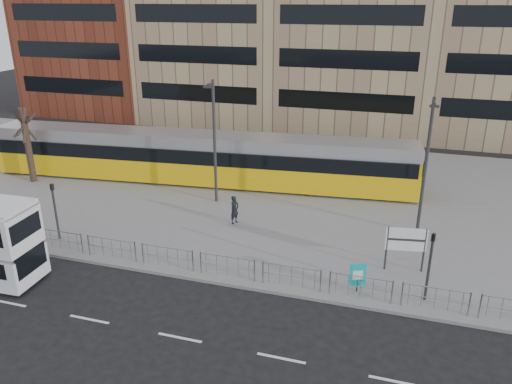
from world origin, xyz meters
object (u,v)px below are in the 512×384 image
(station_sign, at_px, (406,241))
(lamp_post_east, at_px, (426,162))
(traffic_light_west, at_px, (54,204))
(pedestrian, at_px, (235,210))
(ad_panel, at_px, (358,275))
(traffic_light_east, at_px, (430,258))
(lamp_post_west, at_px, (214,137))
(bare_tree, at_px, (21,104))
(tram, at_px, (198,158))

(station_sign, xyz_separation_m, lamp_post_east, (0.63, 4.35, 2.58))
(lamp_post_east, bearing_deg, station_sign, -98.18)
(traffic_light_west, distance_m, lamp_post_east, 19.40)
(lamp_post_east, bearing_deg, pedestrian, -170.31)
(ad_panel, bearing_deg, lamp_post_east, 46.79)
(traffic_light_east, relative_size, lamp_post_west, 0.41)
(pedestrian, distance_m, traffic_light_west, 9.54)
(traffic_light_west, bearing_deg, bare_tree, 146.10)
(tram, relative_size, station_sign, 13.56)
(lamp_post_west, bearing_deg, station_sign, -25.07)
(lamp_post_west, bearing_deg, pedestrian, -51.11)
(station_sign, xyz_separation_m, traffic_light_west, (-17.61, -1.92, 0.48))
(lamp_post_east, distance_m, bare_tree, 25.75)
(pedestrian, xyz_separation_m, traffic_light_east, (10.28, -4.93, 1.16))
(lamp_post_west, height_order, lamp_post_east, lamp_post_west)
(tram, xyz_separation_m, lamp_post_east, (14.60, -4.10, 2.35))
(tram, height_order, traffic_light_east, tram)
(station_sign, relative_size, bare_tree, 0.30)
(tram, bearing_deg, lamp_post_east, -21.20)
(tram, bearing_deg, bare_tree, -168.93)
(traffic_light_east, bearing_deg, tram, 161.69)
(station_sign, bearing_deg, traffic_light_east, -76.38)
(pedestrian, height_order, traffic_light_west, traffic_light_west)
(traffic_light_east, relative_size, lamp_post_east, 0.42)
(station_sign, xyz_separation_m, ad_panel, (-1.88, -2.47, -0.72))
(traffic_light_west, xyz_separation_m, traffic_light_east, (18.57, -0.35, 0.00))
(traffic_light_east, relative_size, bare_tree, 0.42)
(station_sign, bearing_deg, traffic_light_west, 176.86)
(tram, distance_m, station_sign, 16.33)
(lamp_post_west, bearing_deg, traffic_light_east, -31.53)
(tram, xyz_separation_m, pedestrian, (4.66, -5.79, -0.91))
(tram, height_order, lamp_post_east, lamp_post_east)
(tram, distance_m, ad_panel, 16.32)
(traffic_light_west, relative_size, bare_tree, 0.42)
(pedestrian, xyz_separation_m, lamp_post_west, (-2.20, 2.73, 3.34))
(tram, distance_m, traffic_light_east, 18.39)
(ad_panel, relative_size, lamp_post_east, 0.18)
(traffic_light_east, bearing_deg, pedestrian, 171.75)
(station_sign, relative_size, lamp_post_east, 0.29)
(traffic_light_west, relative_size, lamp_post_west, 0.41)
(traffic_light_west, relative_size, traffic_light_east, 1.00)
(station_sign, bearing_deg, lamp_post_west, 145.57)
(bare_tree, bearing_deg, lamp_post_west, 1.06)
(ad_panel, relative_size, lamp_post_west, 0.18)
(pedestrian, bearing_deg, bare_tree, 104.39)
(pedestrian, relative_size, bare_tree, 0.22)
(tram, relative_size, lamp_post_east, 3.96)
(tram, bearing_deg, ad_panel, -47.60)
(lamp_post_west, height_order, bare_tree, lamp_post_west)
(lamp_post_west, xyz_separation_m, bare_tree, (-13.56, -0.25, 1.23))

